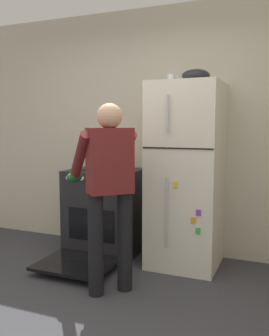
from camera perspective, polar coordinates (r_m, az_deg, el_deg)
The scene contains 9 objects.
ground at distance 2.89m, azimuth -12.10°, elevation -23.05°, with size 8.00×8.00×0.00m, color #38383D.
kitchen_wall_back at distance 4.26m, azimuth 2.64°, elevation 5.62°, with size 6.00×0.10×2.70m, color beige.
refrigerator at distance 3.77m, azimuth 7.91°, elevation -1.15°, with size 0.68×0.72×1.84m.
stove_range at distance 4.17m, azimuth -4.62°, elevation -6.81°, with size 0.76×1.24×0.94m.
person_cook at distance 3.12m, azimuth -4.00°, elevation -2.01°, with size 0.68×0.71×1.60m.
red_pot at distance 3.98m, azimuth -2.85°, elevation 0.39°, with size 0.35×0.25×0.10m.
coffee_mug at distance 3.86m, azimuth 5.72°, elevation 13.42°, with size 0.11×0.08×0.10m.
pepper_mill at distance 4.41m, azimuth -6.86°, elevation 1.47°, with size 0.05×0.05×0.18m, color brown.
mixing_bowl at distance 3.75m, azimuth 9.37°, elevation 13.78°, with size 0.27×0.27×0.12m, color black.
Camera 1 is at (1.46, -2.05, 1.42)m, focal length 39.78 mm.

